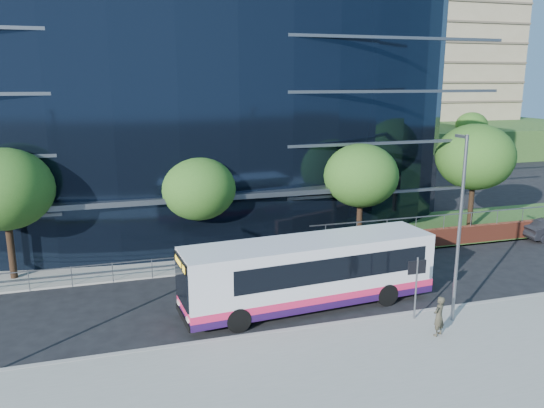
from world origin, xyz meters
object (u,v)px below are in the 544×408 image
object	(u,v)px
tree_far_c	(361,176)
city_bus	(312,272)
pedestrian_b	(439,316)
street_sign	(417,275)
tree_dist_e	(374,127)
tree_far_b	(199,189)
tree_dist_f	(471,126)
tree_far_d	(475,157)
streetlight_east	(459,224)
tree_far_a	(4,189)

from	to	relation	value
tree_far_c	city_bus	distance (m)	10.34
city_bus	pedestrian_b	world-z (taller)	city_bus
pedestrian_b	street_sign	bearing A→B (deg)	-113.82
city_bus	tree_dist_e	bearing A→B (deg)	54.44
street_sign	tree_far_b	xyz separation A→B (m)	(-7.50, 11.09, 2.06)
tree_dist_f	city_bus	bearing A→B (deg)	-133.88
tree_far_d	pedestrian_b	xyz separation A→B (m)	(-11.42, -13.24, -4.20)
street_sign	tree_far_d	bearing A→B (deg)	45.22
streetlight_east	city_bus	xyz separation A→B (m)	(-5.21, 3.41, -2.74)
street_sign	tree_far_a	size ratio (longest dim) A/B	0.40
street_sign	tree_far_a	distance (m)	20.63
street_sign	tree_far_c	size ratio (longest dim) A/B	0.43
street_sign	tree_dist_e	distance (m)	45.99
tree_far_b	tree_far_c	world-z (taller)	tree_far_c
tree_far_d	city_bus	xyz separation A→B (m)	(-15.21, -8.76, -3.49)
tree_far_c	pedestrian_b	size ratio (longest dim) A/B	3.90
tree_dist_f	pedestrian_b	size ratio (longest dim) A/B	3.62
tree_far_a	tree_dist_f	size ratio (longest dim) A/B	1.15
tree_dist_f	streetlight_east	distance (m)	55.74
street_sign	city_bus	bearing A→B (deg)	142.70
tree_far_a	city_bus	distance (m)	16.14
tree_dist_e	tree_dist_f	bearing A→B (deg)	7.13
tree_far_c	tree_far_d	distance (m)	9.08
pedestrian_b	streetlight_east	bearing A→B (deg)	-169.60
tree_far_d	tree_dist_f	bearing A→B (deg)	53.13
streetlight_east	city_bus	world-z (taller)	streetlight_east
tree_far_c	tree_dist_f	world-z (taller)	tree_far_c
tree_far_a	tree_far_c	bearing A→B (deg)	0.00
tree_far_b	tree_dist_e	distance (m)	40.74
streetlight_east	pedestrian_b	world-z (taller)	streetlight_east
tree_far_a	street_sign	bearing A→B (deg)	-31.17
tree_far_a	tree_dist_f	bearing A→B (deg)	31.91
street_sign	tree_dist_e	size ratio (longest dim) A/B	0.43
tree_far_b	pedestrian_b	distance (m)	15.17
street_sign	tree_dist_f	world-z (taller)	tree_dist_f
tree_far_b	tree_far_d	distance (m)	19.03
streetlight_east	tree_far_c	bearing A→B (deg)	84.89
tree_far_b	tree_dist_f	bearing A→B (deg)	37.08
street_sign	city_bus	size ratio (longest dim) A/B	0.23
streetlight_east	city_bus	bearing A→B (deg)	146.77
tree_far_a	tree_far_d	xyz separation A→B (m)	(29.00, 1.00, 0.33)
tree_far_a	streetlight_east	world-z (taller)	streetlight_east
tree_dist_e	tree_dist_f	size ratio (longest dim) A/B	1.08
tree_dist_f	city_bus	world-z (taller)	tree_dist_f
tree_far_b	tree_far_d	size ratio (longest dim) A/B	0.81
tree_far_c	streetlight_east	size ratio (longest dim) A/B	0.81
tree_dist_f	streetlight_east	xyz separation A→B (m)	(-34.00, -44.17, 0.23)
tree_far_b	tree_dist_e	size ratio (longest dim) A/B	0.93
pedestrian_b	tree_far_d	bearing A→B (deg)	-157.25
street_sign	streetlight_east	xyz separation A→B (m)	(1.50, -0.59, 2.29)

